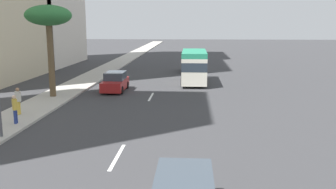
# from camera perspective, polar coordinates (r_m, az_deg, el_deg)

# --- Properties ---
(ground_plane) EXTENTS (198.00, 198.00, 0.00)m
(ground_plane) POSITION_cam_1_polar(r_m,az_deg,el_deg) (34.49, -1.64, 1.41)
(ground_plane) COLOR #38383A
(sidewalk_right) EXTENTS (162.00, 3.06, 0.15)m
(sidewalk_right) POSITION_cam_1_polar(r_m,az_deg,el_deg) (35.92, -13.46, 1.61)
(sidewalk_right) COLOR #B2ADA3
(sidewalk_right) RESTS_ON ground_plane
(lane_stripe_mid) EXTENTS (3.20, 0.16, 0.01)m
(lane_stripe_mid) POSITION_cam_1_polar(r_m,az_deg,el_deg) (16.43, -7.81, -9.47)
(lane_stripe_mid) COLOR silver
(lane_stripe_mid) RESTS_ON ground_plane
(lane_stripe_far) EXTENTS (3.20, 0.16, 0.01)m
(lane_stripe_far) POSITION_cam_1_polar(r_m,az_deg,el_deg) (29.15, -2.63, -0.36)
(lane_stripe_far) COLOR silver
(lane_stripe_far) RESTS_ON ground_plane
(minibus_lead) EXTENTS (6.97, 2.40, 3.09)m
(minibus_lead) POSITION_cam_1_polar(r_m,az_deg,el_deg) (35.70, 4.04, 4.46)
(minibus_lead) COLOR silver
(minibus_lead) RESTS_ON ground_plane
(car_second) EXTENTS (4.12, 1.80, 1.62)m
(car_second) POSITION_cam_1_polar(r_m,az_deg,el_deg) (31.86, -8.12, 1.90)
(car_second) COLOR #A51E1E
(car_second) RESTS_ON ground_plane
(car_fourth) EXTENTS (4.02, 1.94, 1.57)m
(car_fourth) POSITION_cam_1_polar(r_m,az_deg,el_deg) (44.33, 3.51, 4.49)
(car_fourth) COLOR black
(car_fourth) RESTS_ON ground_plane
(pedestrian_near_lamp) EXTENTS (0.30, 0.35, 1.68)m
(pedestrian_near_lamp) POSITION_cam_1_polar(r_m,az_deg,el_deg) (24.55, -22.04, -0.75)
(pedestrian_near_lamp) COLOR gold
(pedestrian_near_lamp) RESTS_ON sidewalk_right
(pedestrian_mid_block) EXTENTS (0.39, 0.37, 1.62)m
(pedestrian_mid_block) POSITION_cam_1_polar(r_m,az_deg,el_deg) (22.40, -22.47, -1.94)
(pedestrian_mid_block) COLOR navy
(pedestrian_mid_block) RESTS_ON sidewalk_right
(palm_tree) EXTENTS (3.42, 3.42, 6.89)m
(palm_tree) POSITION_cam_1_polar(r_m,az_deg,el_deg) (29.49, -17.89, 11.11)
(palm_tree) COLOR brown
(palm_tree) RESTS_ON sidewalk_right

